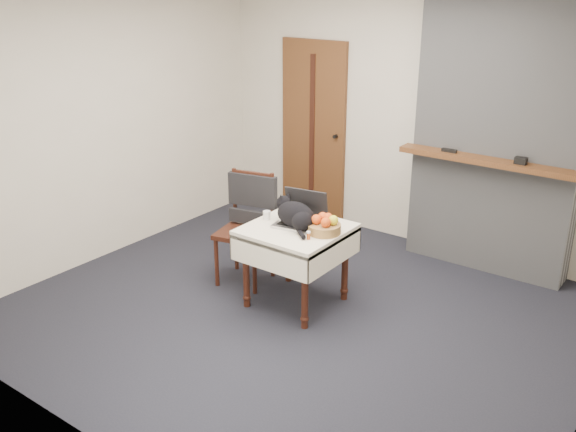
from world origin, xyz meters
name	(u,v)px	position (x,y,z in m)	size (l,w,h in m)	color
ground	(297,313)	(0.00, 0.00, 0.00)	(4.50, 4.50, 0.00)	black
room_shell	(333,94)	(0.00, 0.46, 1.76)	(4.52, 4.01, 2.61)	beige
door	(313,131)	(-1.20, 1.97, 1.00)	(0.82, 0.10, 2.00)	brown
chimney	(498,134)	(0.90, 1.85, 1.30)	(1.62, 0.48, 2.60)	gray
side_table	(296,240)	(-0.12, 0.14, 0.59)	(0.78, 0.78, 0.70)	#34150E
laptop	(302,216)	(-0.13, 0.23, 0.77)	(0.43, 0.38, 0.28)	#B7B7BC
cat	(296,215)	(-0.12, 0.14, 0.81)	(0.47, 0.35, 0.25)	black
cream_jar	(267,215)	(-0.43, 0.14, 0.74)	(0.07, 0.07, 0.07)	silver
pill_bottle	(309,235)	(0.11, -0.01, 0.73)	(0.03, 0.03, 0.07)	#993C12
fruit_basket	(324,226)	(0.13, 0.18, 0.76)	(0.27, 0.27, 0.15)	#A77C43
desk_clutter	(315,227)	(0.01, 0.22, 0.70)	(0.15, 0.02, 0.01)	black
chair	(249,212)	(-0.76, 0.31, 0.64)	(0.54, 0.53, 1.00)	#34150E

